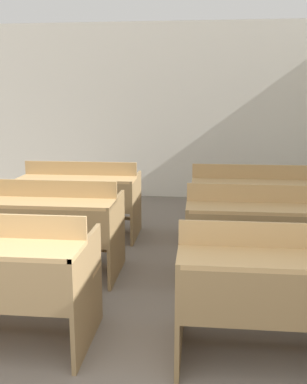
# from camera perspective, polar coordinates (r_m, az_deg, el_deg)

# --- Properties ---
(wall_back) EXTENTS (5.81, 0.06, 2.75)m
(wall_back) POSITION_cam_1_polar(r_m,az_deg,el_deg) (7.26, 2.02, 10.11)
(wall_back) COLOR white
(wall_back) RESTS_ON ground_plane
(bench_front_right) EXTENTS (1.31, 0.73, 0.88)m
(bench_front_right) POSITION_cam_1_polar(r_m,az_deg,el_deg) (2.88, 16.51, -11.49)
(bench_front_right) COLOR #92744A
(bench_front_right) RESTS_ON ground_plane
(bench_second_left) EXTENTS (1.31, 0.73, 0.88)m
(bench_second_left) POSITION_cam_1_polar(r_m,az_deg,el_deg) (4.20, -13.51, -3.86)
(bench_second_left) COLOR olive
(bench_second_left) RESTS_ON ground_plane
(bench_second_right) EXTENTS (1.31, 0.73, 0.88)m
(bench_second_right) POSITION_cam_1_polar(r_m,az_deg,el_deg) (3.99, 13.65, -4.69)
(bench_second_right) COLOR olive
(bench_second_right) RESTS_ON ground_plane
(bench_third_left) EXTENTS (1.31, 0.73, 0.88)m
(bench_third_left) POSITION_cam_1_polar(r_m,az_deg,el_deg) (5.27, -9.23, -0.46)
(bench_third_left) COLOR #93744A
(bench_third_left) RESTS_ON ground_plane
(bench_third_right) EXTENTS (1.31, 0.73, 0.88)m
(bench_third_right) POSITION_cam_1_polar(r_m,az_deg,el_deg) (5.10, 12.27, -1.01)
(bench_third_right) COLOR olive
(bench_third_right) RESTS_ON ground_plane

